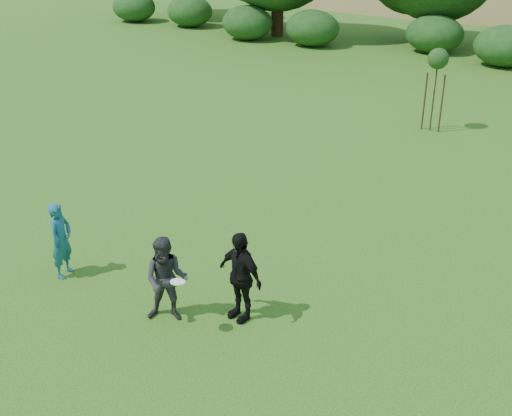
{
  "coord_description": "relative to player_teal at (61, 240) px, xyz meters",
  "views": [
    {
      "loc": [
        6.56,
        -7.85,
        7.01
      ],
      "look_at": [
        0.0,
        3.0,
        1.1
      ],
      "focal_mm": 45.0,
      "sensor_mm": 36.0,
      "label": 1
    }
  ],
  "objects": [
    {
      "name": "ground",
      "position": [
        2.95,
        -0.09,
        -0.82
      ],
      "size": [
        120.0,
        120.0,
        0.0
      ],
      "primitive_type": "plane",
      "color": "#19470C",
      "rests_on": "ground"
    },
    {
      "name": "player_teal",
      "position": [
        0.0,
        0.0,
        0.0
      ],
      "size": [
        0.52,
        0.68,
        1.65
      ],
      "primitive_type": "imported",
      "rotation": [
        0.0,
        0.0,
        1.8
      ],
      "color": "#17576B",
      "rests_on": "ground"
    },
    {
      "name": "player_black",
      "position": [
        4.0,
        0.6,
        0.07
      ],
      "size": [
        1.12,
        0.68,
        1.79
      ],
      "primitive_type": "imported",
      "rotation": [
        0.0,
        0.0,
        -0.25
      ],
      "color": "black",
      "rests_on": "ground"
    },
    {
      "name": "frisbee",
      "position": [
        3.39,
        -0.45,
        0.3
      ],
      "size": [
        0.27,
        0.27,
        0.07
      ],
      "color": "white",
      "rests_on": "ground"
    },
    {
      "name": "player_grey",
      "position": [
        2.87,
        -0.15,
        0.02
      ],
      "size": [
        1.02,
        0.94,
        1.69
      ],
      "primitive_type": "imported",
      "rotation": [
        0.0,
        0.0,
        0.46
      ],
      "color": "#2A2A2D",
      "rests_on": "ground"
    },
    {
      "name": "sapling",
      "position": [
        3.6,
        13.57,
        1.6
      ],
      "size": [
        0.7,
        0.7,
        2.85
      ],
      "color": "#352114",
      "rests_on": "ground"
    }
  ]
}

